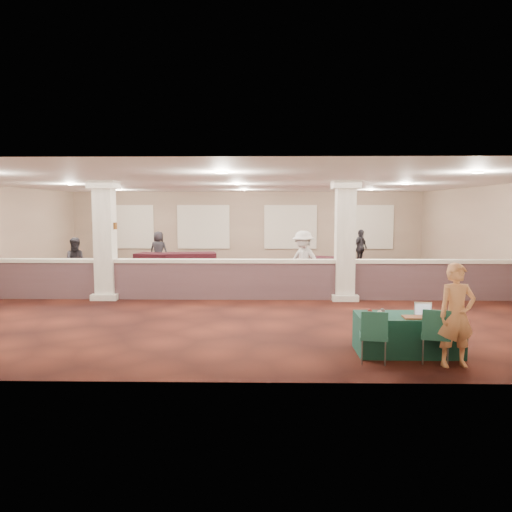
{
  "coord_description": "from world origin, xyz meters",
  "views": [
    {
      "loc": [
        0.87,
        -14.94,
        2.51
      ],
      "look_at": [
        0.61,
        -2.0,
        1.24
      ],
      "focal_mm": 35.0,
      "sensor_mm": 36.0,
      "label": 1
    }
  ],
  "objects_px": {
    "far_table_back_left": "(158,262)",
    "far_table_back_right": "(328,267)",
    "conf_chair_side": "(374,332)",
    "far_table_front_right": "(424,276)",
    "attendee_c": "(360,248)",
    "attendee_a": "(77,263)",
    "conf_chair_main": "(436,331)",
    "far_table_front_left": "(157,277)",
    "far_table_back_center": "(191,263)",
    "woman": "(457,315)",
    "attendee_d": "(159,250)",
    "attendee_b": "(303,261)",
    "near_table": "(407,334)",
    "far_table_front_center": "(302,277)"
  },
  "relations": [
    {
      "from": "near_table",
      "to": "attendee_d",
      "type": "bearing_deg",
      "value": 120.55
    },
    {
      "from": "far_table_back_left",
      "to": "attendee_d",
      "type": "distance_m",
      "value": 0.71
    },
    {
      "from": "conf_chair_side",
      "to": "far_table_back_center",
      "type": "bearing_deg",
      "value": 121.21
    },
    {
      "from": "far_table_back_center",
      "to": "attendee_a",
      "type": "height_order",
      "value": "attendee_a"
    },
    {
      "from": "conf_chair_side",
      "to": "attendee_d",
      "type": "relative_size",
      "value": 0.56
    },
    {
      "from": "far_table_front_center",
      "to": "attendee_a",
      "type": "relative_size",
      "value": 1.14
    },
    {
      "from": "far_table_front_left",
      "to": "woman",
      "type": "bearing_deg",
      "value": -49.7
    },
    {
      "from": "conf_chair_side",
      "to": "far_table_front_right",
      "type": "bearing_deg",
      "value": 75.85
    },
    {
      "from": "conf_chair_main",
      "to": "attendee_a",
      "type": "relative_size",
      "value": 0.57
    },
    {
      "from": "far_table_front_center",
      "to": "far_table_back_center",
      "type": "distance_m",
      "value": 5.47
    },
    {
      "from": "far_table_front_left",
      "to": "attendee_a",
      "type": "bearing_deg",
      "value": -177.66
    },
    {
      "from": "attendee_b",
      "to": "woman",
      "type": "bearing_deg",
      "value": -36.92
    },
    {
      "from": "woman",
      "to": "attendee_a",
      "type": "distance_m",
      "value": 11.5
    },
    {
      "from": "near_table",
      "to": "far_table_front_left",
      "type": "bearing_deg",
      "value": 130.59
    },
    {
      "from": "far_table_front_center",
      "to": "attendee_c",
      "type": "xyz_separation_m",
      "value": [
        2.84,
        5.7,
        0.42
      ]
    },
    {
      "from": "attendee_c",
      "to": "attendee_a",
      "type": "bearing_deg",
      "value": 164.73
    },
    {
      "from": "woman",
      "to": "far_table_back_center",
      "type": "bearing_deg",
      "value": 110.58
    },
    {
      "from": "conf_chair_side",
      "to": "far_table_front_left",
      "type": "relative_size",
      "value": 0.5
    },
    {
      "from": "conf_chair_side",
      "to": "far_table_front_left",
      "type": "height_order",
      "value": "conf_chair_side"
    },
    {
      "from": "attendee_b",
      "to": "far_table_front_right",
      "type": "bearing_deg",
      "value": 43.2
    },
    {
      "from": "attendee_d",
      "to": "far_table_back_left",
      "type": "bearing_deg",
      "value": 110.58
    },
    {
      "from": "far_table_front_right",
      "to": "far_table_front_left",
      "type": "bearing_deg",
      "value": 180.0
    },
    {
      "from": "conf_chair_side",
      "to": "attendee_d",
      "type": "bearing_deg",
      "value": 125.33
    },
    {
      "from": "conf_chair_side",
      "to": "far_table_back_right",
      "type": "height_order",
      "value": "conf_chair_side"
    },
    {
      "from": "near_table",
      "to": "attendee_b",
      "type": "height_order",
      "value": "attendee_b"
    },
    {
      "from": "far_table_front_right",
      "to": "attendee_a",
      "type": "bearing_deg",
      "value": -179.46
    },
    {
      "from": "far_table_back_center",
      "to": "attendee_b",
      "type": "relative_size",
      "value": 1.05
    },
    {
      "from": "far_table_front_right",
      "to": "attendee_c",
      "type": "bearing_deg",
      "value": 98.69
    },
    {
      "from": "far_table_front_left",
      "to": "far_table_front_right",
      "type": "relative_size",
      "value": 0.9
    },
    {
      "from": "far_table_back_left",
      "to": "far_table_back_right",
      "type": "height_order",
      "value": "far_table_back_left"
    },
    {
      "from": "far_table_front_right",
      "to": "far_table_back_center",
      "type": "bearing_deg",
      "value": 154.22
    },
    {
      "from": "far_table_front_center",
      "to": "attendee_c",
      "type": "distance_m",
      "value": 6.38
    },
    {
      "from": "conf_chair_main",
      "to": "attendee_c",
      "type": "distance_m",
      "value": 13.14
    },
    {
      "from": "conf_chair_side",
      "to": "attendee_c",
      "type": "distance_m",
      "value": 13.27
    },
    {
      "from": "far_table_front_left",
      "to": "far_table_back_right",
      "type": "distance_m",
      "value": 6.35
    },
    {
      "from": "conf_chair_main",
      "to": "far_table_front_left",
      "type": "relative_size",
      "value": 0.51
    },
    {
      "from": "conf_chair_side",
      "to": "attendee_b",
      "type": "bearing_deg",
      "value": 103.56
    },
    {
      "from": "woman",
      "to": "attendee_d",
      "type": "bearing_deg",
      "value": 113.96
    },
    {
      "from": "woman",
      "to": "far_table_back_left",
      "type": "bearing_deg",
      "value": 114.81
    },
    {
      "from": "attendee_c",
      "to": "attendee_d",
      "type": "relative_size",
      "value": 1.02
    },
    {
      "from": "attendee_b",
      "to": "attendee_c",
      "type": "distance_m",
      "value": 6.64
    },
    {
      "from": "far_table_back_left",
      "to": "attendee_c",
      "type": "xyz_separation_m",
      "value": [
        8.19,
        1.57,
        0.44
      ]
    },
    {
      "from": "far_table_back_center",
      "to": "far_table_back_right",
      "type": "height_order",
      "value": "far_table_back_center"
    },
    {
      "from": "conf_chair_main",
      "to": "far_table_back_right",
      "type": "xyz_separation_m",
      "value": [
        -0.44,
        10.28,
        -0.19
      ]
    },
    {
      "from": "conf_chair_side",
      "to": "far_table_back_left",
      "type": "xyz_separation_m",
      "value": [
        -5.95,
        11.51,
        -0.16
      ]
    },
    {
      "from": "far_table_back_left",
      "to": "conf_chair_main",
      "type": "bearing_deg",
      "value": -58.92
    },
    {
      "from": "far_table_front_right",
      "to": "attendee_c",
      "type": "distance_m",
      "value": 5.78
    },
    {
      "from": "woman",
      "to": "attendee_d",
      "type": "height_order",
      "value": "woman"
    },
    {
      "from": "conf_chair_main",
      "to": "attendee_b",
      "type": "relative_size",
      "value": 0.5
    },
    {
      "from": "far_table_front_center",
      "to": "attendee_d",
      "type": "relative_size",
      "value": 1.16
    }
  ]
}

